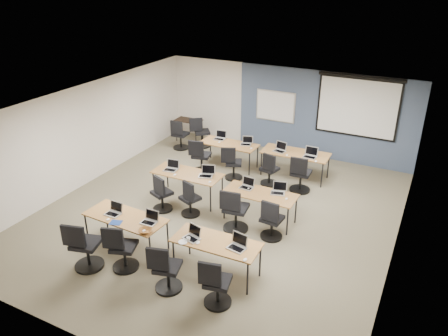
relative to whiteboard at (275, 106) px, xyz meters
The scene contains 58 objects.
floor 4.67m from the whiteboard, 86.12° to the right, with size 8.00×9.00×0.02m, color #6B6354.
ceiling 4.61m from the whiteboard, 86.12° to the right, with size 8.00×9.00×0.02m, color white.
wall_back 0.32m from the whiteboard, 13.87° to the left, with size 8.00×0.04×2.70m, color beige.
wall_front 8.93m from the whiteboard, 88.08° to the right, with size 8.00×0.04×2.70m, color beige.
wall_left 5.77m from the whiteboard, 129.90° to the right, with size 0.04×9.00×2.70m, color beige.
wall_right 6.17m from the whiteboard, 45.83° to the right, with size 0.04×9.00×2.70m, color beige.
blue_accent_panel 1.55m from the whiteboard, ahead, with size 5.50×0.04×2.70m, color #3D5977.
whiteboard is the anchor object (origin of this frame).
projector_screen 2.54m from the whiteboard, ahead, with size 2.40×0.10×1.82m.
training_table_front_left 6.62m from the whiteboard, 96.98° to the right, with size 1.77×0.74×0.73m.
training_table_front_right 6.65m from the whiteboard, 78.51° to the right, with size 1.69×0.71×0.73m.
training_table_mid_left 4.28m from the whiteboard, 100.18° to the right, with size 1.78×0.74×0.73m.
training_table_mid_right 4.56m from the whiteboard, 73.09° to the right, with size 1.68×0.70×0.73m.
training_table_back_left 2.14m from the whiteboard, 110.50° to the right, with size 1.70×0.71×0.73m.
training_table_back_right 2.21m from the whiteboard, 52.62° to the right, with size 1.87×0.78×0.73m.
laptop_0 6.66m from the whiteboard, 99.37° to the right, with size 0.32×0.27×0.24m.
mouse_0 6.91m from the whiteboard, 98.59° to the right, with size 0.06×0.09×0.03m, color white.
task_chair_0 7.64m from the whiteboard, 98.05° to the right, with size 0.59×0.58×1.05m.
laptop_1 6.51m from the whiteboard, 91.85° to the right, with size 0.31×0.27×0.24m.
mouse_1 6.84m from the whiteboard, 91.01° to the right, with size 0.05×0.09×0.03m, color white.
task_chair_1 7.28m from the whiteboard, 93.10° to the right, with size 0.54×0.53×1.00m.
laptop_2 6.65m from the whiteboard, 82.61° to the right, with size 0.31×0.27×0.24m.
mouse_2 6.79m from the whiteboard, 81.21° to the right, with size 0.07×0.11×0.04m, color white.
task_chair_2 7.43m from the whiteboard, 84.39° to the right, with size 0.52×0.51×0.99m.
laptop_3 6.72m from the whiteboard, 74.80° to the right, with size 0.33×0.28×0.25m.
mouse_3 7.09m from the whiteboard, 73.20° to the right, with size 0.07×0.11×0.04m, color white.
task_chair_3 7.53m from the whiteboard, 76.70° to the right, with size 0.50×0.50×0.98m.
laptop_4 4.39m from the whiteboard, 106.11° to the right, with size 0.33×0.28×0.25m.
mouse_4 4.55m from the whiteboard, 102.19° to the right, with size 0.06×0.10×0.04m, color white.
task_chair_4 5.17m from the whiteboard, 101.30° to the right, with size 0.51×0.48×0.97m.
laptop_5 4.12m from the whiteboard, 93.26° to the right, with size 0.34×0.29×0.26m.
mouse_5 4.41m from the whiteboard, 89.83° to the right, with size 0.06×0.09×0.03m, color white.
task_chair_5 4.97m from the whiteboard, 93.09° to the right, with size 0.48×0.46×0.95m.
laptop_6 4.33m from the whiteboard, 77.58° to the right, with size 0.31×0.26×0.24m.
mouse_6 4.42m from the whiteboard, 76.92° to the right, with size 0.06×0.10×0.03m, color white.
task_chair_6 5.14m from the whiteboard, 78.97° to the right, with size 0.58×0.58×1.05m.
laptop_7 4.47m from the whiteboard, 67.78° to the right, with size 0.32×0.28×0.25m.
mouse_7 4.77m from the whiteboard, 65.70° to the right, with size 0.06×0.09×0.03m, color white.
task_chair_7 5.31m from the whiteboard, 69.58° to the right, with size 0.49×0.49×0.98m.
laptop_8 2.11m from the whiteboard, 123.41° to the right, with size 0.33×0.28×0.25m.
mouse_8 2.29m from the whiteboard, 116.99° to the right, with size 0.06×0.10×0.04m, color white.
task_chair_8 3.09m from the whiteboard, 115.20° to the right, with size 0.55×0.55×1.02m.
laptop_9 1.84m from the whiteboard, 97.04° to the right, with size 0.31×0.26×0.23m.
mouse_9 2.07m from the whiteboard, 88.66° to the right, with size 0.06×0.10×0.04m, color white.
task_chair_9 2.80m from the whiteboard, 95.28° to the right, with size 0.53×0.50×0.98m.
laptop_10 2.03m from the whiteboard, 64.35° to the right, with size 0.34×0.29×0.25m.
mouse_10 2.36m from the whiteboard, 60.31° to the right, with size 0.06×0.09×0.03m, color white.
task_chair_10 2.82m from the whiteboard, 71.70° to the right, with size 0.48×0.47×0.96m.
laptop_11 2.53m from the whiteboard, 45.58° to the right, with size 0.35×0.30×0.27m.
mouse_11 2.88m from the whiteboard, 45.75° to the right, with size 0.06×0.10×0.04m, color white.
task_chair_11 3.16m from the whiteboard, 55.70° to the right, with size 0.55×0.55×1.03m.
blue_mousepad 6.89m from the whiteboard, 96.85° to the right, with size 0.24×0.20×0.01m, color navy.
snack_bowl 6.85m from the whiteboard, 90.61° to the right, with size 0.31×0.31×0.08m, color brown.
snack_plate 6.86m from the whiteboard, 83.60° to the right, with size 0.17×0.17×0.01m, color white.
coffee_cup 6.79m from the whiteboard, 82.85° to the right, with size 0.06×0.06×0.06m, color white.
utility_table 3.02m from the whiteboard, 167.80° to the right, with size 0.89×0.49×0.75m.
spare_chair_a 2.60m from the whiteboard, 158.06° to the right, with size 0.61×0.53×1.01m.
spare_chair_b 3.23m from the whiteboard, 153.19° to the right, with size 0.52×0.52×1.00m.
Camera 1 is at (4.27, -8.12, 5.47)m, focal length 35.00 mm.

